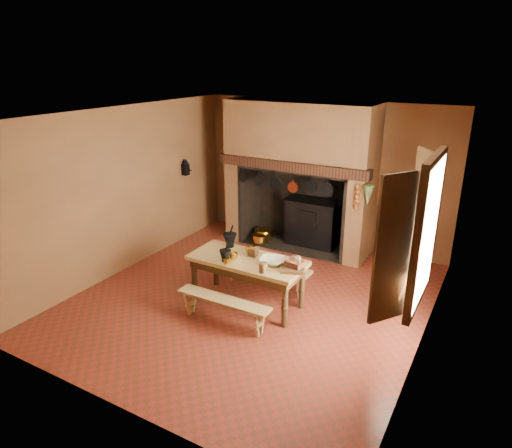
{
  "coord_description": "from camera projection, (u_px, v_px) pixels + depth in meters",
  "views": [
    {
      "loc": [
        3.13,
        -5.44,
        3.53
      ],
      "look_at": [
        -0.11,
        0.3,
        1.12
      ],
      "focal_mm": 32.0,
      "sensor_mm": 36.0,
      "label": 1
    }
  ],
  "objects": [
    {
      "name": "bench_front",
      "position": [
        224.0,
        305.0,
        6.32
      ],
      "size": [
        1.41,
        0.25,
        0.4
      ],
      "color": "tan",
      "rests_on": "floor"
    },
    {
      "name": "mortar_small",
      "position": [
        225.0,
        255.0,
        6.57
      ],
      "size": [
        0.18,
        0.18,
        0.3
      ],
      "rotation": [
        0.0,
        0.0,
        0.39
      ],
      "color": "black",
      "rests_on": "work_table"
    },
    {
      "name": "brass_cup",
      "position": [
        233.0,
        256.0,
        6.66
      ],
      "size": [
        0.15,
        0.15,
        0.11
      ],
      "primitive_type": "imported",
      "rotation": [
        0.0,
        0.0,
        -0.14
      ],
      "color": "gold",
      "rests_on": "work_table"
    },
    {
      "name": "wall_left",
      "position": [
        126.0,
        190.0,
        7.78
      ],
      "size": [
        0.02,
        5.5,
        2.8
      ],
      "primitive_type": "cube",
      "color": "brown",
      "rests_on": "floor"
    },
    {
      "name": "bench_back",
      "position": [
        266.0,
        270.0,
        7.32
      ],
      "size": [
        1.53,
        0.27,
        0.43
      ],
      "color": "tan",
      "rests_on": "floor"
    },
    {
      "name": "wicker_basket",
      "position": [
        295.0,
        265.0,
        6.32
      ],
      "size": [
        0.28,
        0.22,
        0.24
      ],
      "rotation": [
        0.0,
        0.0,
        -0.21
      ],
      "color": "#532C19",
      "rests_on": "work_table"
    },
    {
      "name": "iron_range",
      "position": [
        313.0,
        222.0,
        8.96
      ],
      "size": [
        1.12,
        0.55,
        1.6
      ],
      "color": "black",
      "rests_on": "floor"
    },
    {
      "name": "mortar_large",
      "position": [
        230.0,
        239.0,
        7.08
      ],
      "size": [
        0.21,
        0.21,
        0.36
      ],
      "rotation": [
        0.0,
        0.0,
        0.05
      ],
      "color": "black",
      "rests_on": "work_table"
    },
    {
      "name": "window",
      "position": [
        416.0,
        231.0,
        5.11
      ],
      "size": [
        0.39,
        1.75,
        1.76
      ],
      "color": "white",
      "rests_on": "wall_right"
    },
    {
      "name": "onion_string",
      "position": [
        357.0,
        197.0,
        7.65
      ],
      "size": [
        0.12,
        0.1,
        0.46
      ],
      "primitive_type": null,
      "color": "#9A411C",
      "rests_on": "chimney_breast"
    },
    {
      "name": "hanging_pans",
      "position": [
        286.0,
        184.0,
        8.28
      ],
      "size": [
        1.92,
        0.29,
        0.27
      ],
      "color": "black",
      "rests_on": "chimney_breast"
    },
    {
      "name": "mixing_bowl",
      "position": [
        272.0,
        261.0,
        6.52
      ],
      "size": [
        0.42,
        0.42,
        0.09
      ],
      "primitive_type": "imported",
      "rotation": [
        0.0,
        0.0,
        0.2
      ],
      "color": "beige",
      "rests_on": "work_table"
    },
    {
      "name": "wall_front",
      "position": [
        110.0,
        293.0,
        4.38
      ],
      "size": [
        5.0,
        0.02,
        2.8
      ],
      "primitive_type": "cube",
      "color": "brown",
      "rests_on": "floor"
    },
    {
      "name": "brass_mug_b",
      "position": [
        248.0,
        249.0,
        6.91
      ],
      "size": [
        0.09,
        0.09,
        0.09
      ],
      "primitive_type": "cylinder",
      "rotation": [
        0.0,
        0.0,
        -0.12
      ],
      "color": "gold",
      "rests_on": "work_table"
    },
    {
      "name": "stoneware_crock",
      "position": [
        263.0,
        268.0,
        6.25
      ],
      "size": [
        0.14,
        0.14,
        0.14
      ],
      "primitive_type": "cylinder",
      "rotation": [
        0.0,
        0.0,
        -0.24
      ],
      "color": "#50321D",
      "rests_on": "work_table"
    },
    {
      "name": "ceiling",
      "position": [
        252.0,
        115.0,
        6.15
      ],
      "size": [
        5.5,
        5.5,
        0.0
      ],
      "primitive_type": "plane",
      "rotation": [
        3.14,
        0.0,
        0.0
      ],
      "color": "silver",
      "rests_on": "back_wall"
    },
    {
      "name": "glass_jar",
      "position": [
        298.0,
        262.0,
        6.41
      ],
      "size": [
        0.11,
        0.11,
        0.15
      ],
      "primitive_type": "cylinder",
      "rotation": [
        0.0,
        0.0,
        0.37
      ],
      "color": "beige",
      "rests_on": "work_table"
    },
    {
      "name": "wall_coffee_mill",
      "position": [
        185.0,
        166.0,
        8.97
      ],
      "size": [
        0.23,
        0.16,
        0.31
      ],
      "color": "black",
      "rests_on": "wall_left"
    },
    {
      "name": "wooden_tray",
      "position": [
        292.0,
        269.0,
        6.3
      ],
      "size": [
        0.38,
        0.33,
        0.06
      ],
      "primitive_type": "cube",
      "rotation": [
        0.0,
        0.0,
        0.37
      ],
      "color": "#362211",
      "rests_on": "work_table"
    },
    {
      "name": "wall_right",
      "position": [
        433.0,
        246.0,
        5.47
      ],
      "size": [
        0.02,
        5.5,
        2.8
      ],
      "primitive_type": "cube",
      "color": "brown",
      "rests_on": "floor"
    },
    {
      "name": "work_table",
      "position": [
        247.0,
        266.0,
        6.74
      ],
      "size": [
        1.72,
        0.77,
        0.75
      ],
      "color": "tan",
      "rests_on": "floor"
    },
    {
      "name": "floor",
      "position": [
        253.0,
        298.0,
        7.11
      ],
      "size": [
        5.5,
        5.5,
        0.0
      ],
      "primitive_type": "plane",
      "color": "maroon",
      "rests_on": "ground"
    },
    {
      "name": "back_wall",
      "position": [
        323.0,
        174.0,
        8.87
      ],
      "size": [
        5.0,
        0.02,
        2.8
      ],
      "primitive_type": "cube",
      "color": "brown",
      "rests_on": "floor"
    },
    {
      "name": "hearth_pans",
      "position": [
        262.0,
        235.0,
        9.37
      ],
      "size": [
        0.51,
        0.62,
        0.2
      ],
      "color": "gold",
      "rests_on": "floor"
    },
    {
      "name": "chimney_breast",
      "position": [
        300.0,
        155.0,
        8.51
      ],
      "size": [
        2.95,
        0.96,
        2.8
      ],
      "color": "brown",
      "rests_on": "floor"
    },
    {
      "name": "herb_bunch",
      "position": [
        368.0,
        195.0,
        7.55
      ],
      "size": [
        0.2,
        0.2,
        0.35
      ],
      "primitive_type": "cone",
      "rotation": [
        3.14,
        0.0,
        0.0
      ],
      "color": "#505C2B",
      "rests_on": "chimney_breast"
    },
    {
      "name": "brass_mug_a",
      "position": [
        227.0,
        261.0,
        6.51
      ],
      "size": [
        0.1,
        0.1,
        0.1
      ],
      "primitive_type": "cylinder",
      "rotation": [
        0.0,
        0.0,
        -0.23
      ],
      "color": "gold",
      "rests_on": "work_table"
    },
    {
      "name": "coffee_grinder",
      "position": [
        253.0,
        251.0,
        6.78
      ],
      "size": [
        0.17,
        0.13,
        0.2
      ],
      "rotation": [
        0.0,
        0.0,
        0.03
      ],
      "color": "#362211",
      "rests_on": "work_table"
    }
  ]
}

